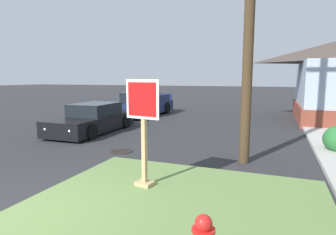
{
  "coord_description": "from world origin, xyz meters",
  "views": [
    {
      "loc": [
        4.12,
        -3.05,
        2.35
      ],
      "look_at": [
        1.31,
        4.21,
        1.26
      ],
      "focal_mm": 30.02,
      "sensor_mm": 36.0,
      "label": 1
    }
  ],
  "objects": [
    {
      "name": "pickup_truck_navy",
      "position": [
        -3.73,
        12.78,
        0.62
      ],
      "size": [
        2.27,
        5.15,
        1.48
      ],
      "color": "#19234C",
      "rests_on": "ground"
    },
    {
      "name": "grass_corner_patch",
      "position": [
        2.5,
        1.33,
        0.04
      ],
      "size": [
        5.41,
        4.87,
        0.08
      ],
      "primitive_type": "cube",
      "color": "#668447",
      "rests_on": "ground"
    },
    {
      "name": "manhole_cover",
      "position": [
        -0.45,
        4.61,
        0.01
      ],
      "size": [
        0.7,
        0.7,
        0.02
      ],
      "primitive_type": "cylinder",
      "color": "black",
      "rests_on": "ground"
    },
    {
      "name": "ground_plane",
      "position": [
        0.0,
        0.0,
        0.0
      ],
      "size": [
        160.0,
        160.0,
        0.0
      ],
      "primitive_type": "plane",
      "color": "#2B2B2D"
    },
    {
      "name": "parked_sedan_black",
      "position": [
        -3.37,
        7.13,
        0.54
      ],
      "size": [
        2.06,
        4.52,
        1.25
      ],
      "color": "black",
      "rests_on": "ground"
    },
    {
      "name": "stop_sign",
      "position": [
        1.58,
        2.1,
        1.21
      ],
      "size": [
        0.8,
        0.34,
        2.25
      ],
      "color": "tan",
      "rests_on": "grass_corner_patch"
    }
  ]
}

